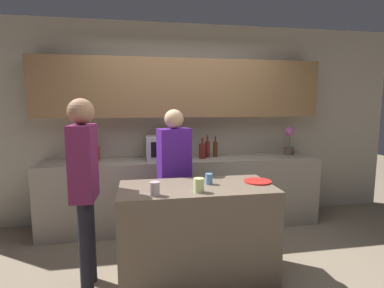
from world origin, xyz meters
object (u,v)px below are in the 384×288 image
bottle_2 (215,149)px  microwave (166,147)px  bottle_1 (207,149)px  person_left (84,178)px  cup_0 (155,189)px  person_center (174,169)px  cup_1 (209,179)px  plate_on_island (258,181)px  bottle_0 (202,151)px  toaster (89,154)px  potted_plant (289,141)px  cup_2 (199,185)px

bottle_2 → microwave: bearing=179.5°
bottle_1 → person_left: bearing=-137.3°
cup_0 → person_center: (0.25, 0.81, -0.02)m
bottle_1 → person_left: (-1.37, -1.27, -0.03)m
bottle_1 → person_center: person_center is taller
cup_1 → microwave: bearing=102.6°
plate_on_island → cup_0: (-0.98, -0.25, 0.05)m
bottle_0 → person_center: bearing=-125.4°
toaster → person_left: bearing=-82.7°
potted_plant → person_left: 2.85m
plate_on_island → bottle_0: bearing=103.6°
bottle_2 → person_left: (-1.48, -1.26, -0.02)m
toaster → potted_plant: potted_plant is taller
plate_on_island → person_center: (-0.73, 0.56, 0.03)m
bottle_0 → plate_on_island: size_ratio=1.05×
microwave → toaster: bearing=179.9°
toaster → potted_plant: 2.72m
plate_on_island → cup_1: (-0.47, 0.01, 0.04)m
cup_0 → cup_2: bearing=5.0°
microwave → cup_2: size_ratio=4.34×
cup_1 → person_center: size_ratio=0.06×
bottle_0 → person_left: size_ratio=0.16×
cup_2 → person_center: person_center is taller
cup_0 → person_center: 0.85m
bottle_2 → cup_0: (-0.89, -1.52, -0.07)m
cup_1 → person_left: 1.10m
cup_0 → cup_2: 0.37m
microwave → bottle_0: microwave is taller
potted_plant → bottle_2: 1.08m
toaster → person_left: (0.16, -1.27, -0.00)m
toaster → person_center: person_center is taller
toaster → cup_0: 1.70m
plate_on_island → person_center: person_center is taller
microwave → plate_on_island: (0.75, -1.27, -0.16)m
bottle_0 → microwave: bearing=169.2°
bottle_1 → plate_on_island: 1.30m
potted_plant → bottle_0: bearing=-175.9°
bottle_0 → bottle_2: bearing=22.9°
cup_1 → cup_2: bearing=-121.6°
plate_on_island → cup_1: 0.47m
bottle_1 → cup_0: bearing=-117.3°
potted_plant → cup_0: bearing=-142.3°
toaster → bottle_2: size_ratio=0.91×
potted_plant → person_center: person_center is taller
microwave → bottle_0: size_ratio=1.91×
bottle_2 → cup_1: size_ratio=2.91×
bottle_2 → person_center: bearing=-132.1°
toaster → cup_1: toaster is taller
person_center → potted_plant: bearing=-170.3°
bottle_1 → person_center: bearing=-126.5°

